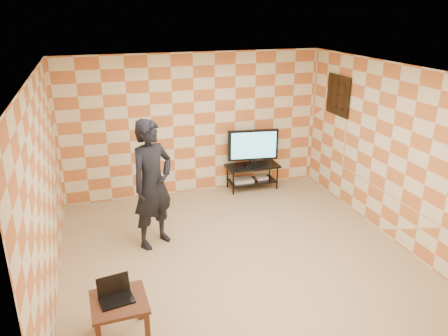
{
  "coord_description": "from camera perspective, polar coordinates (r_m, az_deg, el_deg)",
  "views": [
    {
      "loc": [
        -1.85,
        -5.36,
        3.48
      ],
      "look_at": [
        0.0,
        0.6,
        1.15
      ],
      "focal_mm": 35.0,
      "sensor_mm": 36.0,
      "label": 1
    }
  ],
  "objects": [
    {
      "name": "wall_front",
      "position": [
        4.02,
        13.54,
        -12.18
      ],
      "size": [
        5.0,
        0.02,
        2.7
      ],
      "primitive_type": "cube",
      "color": "beige",
      "rests_on": "ground"
    },
    {
      "name": "floor",
      "position": [
        6.65,
        1.56,
        -11.07
      ],
      "size": [
        5.0,
        5.0,
        0.0
      ],
      "primitive_type": "plane",
      "color": "tan",
      "rests_on": "ground"
    },
    {
      "name": "tv_stand",
      "position": [
        8.74,
        3.72,
        -0.44
      ],
      "size": [
        1.05,
        0.47,
        0.5
      ],
      "color": "black",
      "rests_on": "floor"
    },
    {
      "name": "side_table",
      "position": [
        5.09,
        -13.5,
        -17.27
      ],
      "size": [
        0.62,
        0.62,
        0.5
      ],
      "color": "#392011",
      "rests_on": "floor"
    },
    {
      "name": "wall_back",
      "position": [
        8.35,
        -3.89,
        5.65
      ],
      "size": [
        5.0,
        0.02,
        2.7
      ],
      "primitive_type": "cube",
      "color": "beige",
      "rests_on": "ground"
    },
    {
      "name": "person",
      "position": [
        6.56,
        -9.32,
        -2.11
      ],
      "size": [
        0.86,
        0.78,
        1.98
      ],
      "primitive_type": "imported",
      "rotation": [
        0.0,
        0.0,
        0.56
      ],
      "color": "black",
      "rests_on": "floor"
    },
    {
      "name": "ceiling",
      "position": [
        5.72,
        1.83,
        12.63
      ],
      "size": [
        5.0,
        5.0,
        0.02
      ],
      "primitive_type": "cube",
      "color": "white",
      "rests_on": "wall_back"
    },
    {
      "name": "dvd_player",
      "position": [
        8.73,
        2.43,
        -1.58
      ],
      "size": [
        0.4,
        0.29,
        0.07
      ],
      "primitive_type": "cube",
      "rotation": [
        0.0,
        0.0,
        0.01
      ],
      "color": "#B2B2B5",
      "rests_on": "tv_stand"
    },
    {
      "name": "wall_art",
      "position": [
        8.29,
        14.7,
        9.18
      ],
      "size": [
        0.04,
        0.72,
        0.72
      ],
      "color": "black",
      "rests_on": "wall_right"
    },
    {
      "name": "wall_left",
      "position": [
        5.8,
        -22.41,
        -2.69
      ],
      "size": [
        0.02,
        5.0,
        2.7
      ],
      "primitive_type": "cube",
      "color": "beige",
      "rests_on": "ground"
    },
    {
      "name": "laptop",
      "position": [
        5.04,
        -13.99,
        -15.73
      ],
      "size": [
        0.39,
        0.33,
        0.24
      ],
      "color": "black",
      "rests_on": "side_table"
    },
    {
      "name": "tv",
      "position": [
        8.56,
        3.81,
        2.9
      ],
      "size": [
        1.0,
        0.23,
        0.73
      ],
      "color": "black",
      "rests_on": "tv_stand"
    },
    {
      "name": "game_console",
      "position": [
        8.89,
        4.95,
        -1.28
      ],
      "size": [
        0.23,
        0.17,
        0.05
      ],
      "primitive_type": "cube",
      "rotation": [
        0.0,
        0.0,
        0.03
      ],
      "color": "silver",
      "rests_on": "tv_stand"
    },
    {
      "name": "wall_right",
      "position": [
        7.22,
        20.82,
        1.95
      ],
      "size": [
        0.02,
        5.0,
        2.7
      ],
      "primitive_type": "cube",
      "color": "beige",
      "rests_on": "ground"
    }
  ]
}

